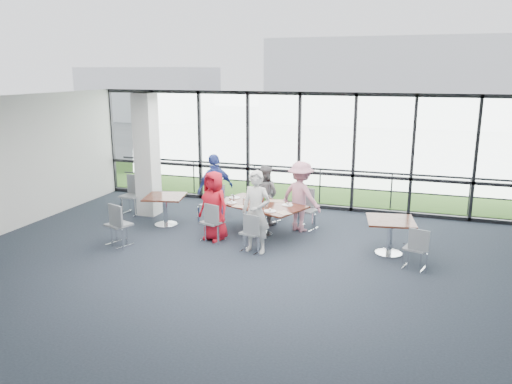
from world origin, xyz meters
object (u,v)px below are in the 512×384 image
(diner_far_left, at_px, (265,194))
(chair_spare_la, at_px, (119,225))
(side_table_left, at_px, (165,200))
(chair_main_nl, at_px, (212,222))
(diner_far_right, at_px, (301,197))
(chair_main_end, at_px, (211,205))
(structural_column, at_px, (147,155))
(chair_main_fl, at_px, (269,203))
(diner_near_left, at_px, (214,206))
(chair_spare_r, at_px, (415,248))
(main_table, at_px, (260,209))
(chair_main_nr, at_px, (252,233))
(side_table_right, at_px, (390,224))
(diner_end, at_px, (215,189))
(chair_main_fr, at_px, (307,210))
(chair_spare_lb, at_px, (131,196))
(diner_near_right, at_px, (256,212))

(diner_far_left, distance_m, chair_spare_la, 3.64)
(side_table_left, xyz_separation_m, chair_main_nl, (1.57, -0.71, -0.21))
(diner_far_right, bearing_deg, chair_main_end, 25.53)
(structural_column, height_order, chair_main_fl, structural_column)
(diner_far_right, bearing_deg, diner_near_left, 60.28)
(diner_far_right, bearing_deg, chair_spare_r, 172.37)
(main_table, height_order, chair_main_nr, chair_main_nr)
(diner_far_right, height_order, chair_main_fl, diner_far_right)
(side_table_left, relative_size, side_table_right, 1.03)
(diner_end, xyz_separation_m, chair_main_end, (-0.13, 0.02, -0.42))
(diner_far_left, distance_m, chair_main_fr, 1.15)
(chair_main_nl, distance_m, chair_main_fr, 2.38)
(chair_main_end, distance_m, chair_spare_lb, 2.32)
(chair_spare_la, bearing_deg, diner_near_right, 32.16)
(chair_main_nl, bearing_deg, chair_main_nr, -0.41)
(diner_near_right, distance_m, chair_spare_r, 3.24)
(side_table_left, bearing_deg, diner_end, 26.19)
(chair_main_nl, distance_m, chair_main_fl, 2.00)
(chair_main_nl, bearing_deg, structural_column, 168.30)
(chair_main_fr, xyz_separation_m, chair_main_end, (-2.40, -0.26, -0.01))
(chair_main_nl, bearing_deg, chair_spare_r, 15.59)
(chair_main_fl, height_order, chair_spare_r, chair_main_fl)
(chair_main_fl, bearing_deg, chair_main_end, 55.66)
(diner_end, bearing_deg, diner_far_left, 142.03)
(main_table, relative_size, chair_spare_lb, 2.31)
(chair_spare_lb, bearing_deg, structural_column, -154.41)
(main_table, distance_m, chair_main_end, 1.57)
(diner_near_right, relative_size, chair_main_fr, 1.85)
(chair_main_nr, bearing_deg, chair_spare_r, 17.11)
(chair_main_fl, bearing_deg, main_table, 128.98)
(diner_far_right, relative_size, chair_main_fl, 1.76)
(structural_column, height_order, chair_main_nr, structural_column)
(side_table_left, bearing_deg, chair_main_nl, -24.26)
(side_table_left, height_order, diner_far_left, diner_far_left)
(diner_near_right, distance_m, chair_main_nr, 0.47)
(diner_near_left, distance_m, chair_main_fl, 1.94)
(side_table_right, relative_size, chair_spare_lb, 1.09)
(side_table_right, distance_m, diner_far_right, 2.35)
(diner_near_right, height_order, chair_spare_la, diner_near_right)
(chair_main_fl, distance_m, chair_spare_lb, 3.70)
(diner_end, height_order, chair_main_fr, diner_end)
(chair_main_nl, relative_size, chair_main_nr, 1.04)
(chair_main_fr, bearing_deg, main_table, 58.59)
(diner_far_right, bearing_deg, diner_far_left, 6.39)
(diner_near_right, xyz_separation_m, diner_end, (-1.61, 1.62, 0.00))
(structural_column, relative_size, side_table_right, 2.92)
(chair_spare_lb, bearing_deg, chair_main_nl, 161.83)
(side_table_left, relative_size, diner_near_right, 0.64)
(structural_column, distance_m, chair_main_fl, 3.43)
(chair_main_fl, relative_size, chair_main_fr, 1.01)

